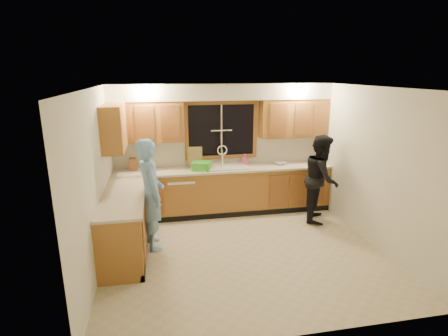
% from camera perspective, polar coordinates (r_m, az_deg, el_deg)
% --- Properties ---
extents(floor, '(4.20, 4.20, 0.00)m').
position_cam_1_polar(floor, '(5.65, 3.12, -13.27)').
color(floor, beige).
rests_on(floor, ground).
extents(ceiling, '(4.20, 4.20, 0.00)m').
position_cam_1_polar(ceiling, '(4.96, 3.55, 12.97)').
color(ceiling, white).
extents(wall_back, '(4.20, 0.00, 4.20)m').
position_cam_1_polar(wall_back, '(6.97, -0.44, 3.34)').
color(wall_back, silver).
rests_on(wall_back, ground).
extents(wall_left, '(0.00, 3.80, 3.80)m').
position_cam_1_polar(wall_left, '(5.10, -20.25, -2.20)').
color(wall_left, silver).
rests_on(wall_left, ground).
extents(wall_right, '(0.00, 3.80, 3.80)m').
position_cam_1_polar(wall_right, '(6.02, 23.12, 0.12)').
color(wall_right, silver).
rests_on(wall_right, ground).
extents(base_cabinets_back, '(4.20, 0.60, 0.88)m').
position_cam_1_polar(base_cabinets_back, '(6.90, 0.02, -3.77)').
color(base_cabinets_back, '#AB7031').
rests_on(base_cabinets_back, ground).
extents(base_cabinets_left, '(0.60, 1.90, 0.88)m').
position_cam_1_polar(base_cabinets_left, '(5.66, -15.91, -8.83)').
color(base_cabinets_left, '#AB7031').
rests_on(base_cabinets_left, ground).
extents(countertop_back, '(4.20, 0.63, 0.04)m').
position_cam_1_polar(countertop_back, '(6.75, 0.04, -0.12)').
color(countertop_back, beige).
rests_on(countertop_back, base_cabinets_back).
extents(countertop_left, '(0.63, 1.90, 0.04)m').
position_cam_1_polar(countertop_left, '(5.49, -16.10, -4.44)').
color(countertop_left, beige).
rests_on(countertop_left, base_cabinets_left).
extents(upper_cabinets_left, '(1.35, 0.33, 0.75)m').
position_cam_1_polar(upper_cabinets_left, '(6.60, -12.55, 7.36)').
color(upper_cabinets_left, '#AB7031').
rests_on(upper_cabinets_left, wall_back).
extents(upper_cabinets_right, '(1.35, 0.33, 0.75)m').
position_cam_1_polar(upper_cabinets_right, '(7.11, 11.28, 7.99)').
color(upper_cabinets_right, '#AB7031').
rests_on(upper_cabinets_right, wall_back).
extents(upper_cabinets_return, '(0.33, 0.90, 0.75)m').
position_cam_1_polar(upper_cabinets_return, '(6.03, -17.56, 6.28)').
color(upper_cabinets_return, '#AB7031').
rests_on(upper_cabinets_return, wall_left).
extents(soffit, '(4.20, 0.35, 0.30)m').
position_cam_1_polar(soffit, '(6.65, -0.19, 12.33)').
color(soffit, white).
rests_on(soffit, wall_back).
extents(window_frame, '(1.44, 0.03, 1.14)m').
position_cam_1_polar(window_frame, '(6.89, -0.43, 6.17)').
color(window_frame, black).
rests_on(window_frame, wall_back).
extents(sink, '(0.86, 0.52, 0.57)m').
position_cam_1_polar(sink, '(6.78, 0.01, -0.36)').
color(sink, white).
rests_on(sink, countertop_back).
extents(dishwasher, '(0.60, 0.56, 0.82)m').
position_cam_1_polar(dishwasher, '(6.81, -7.04, -4.44)').
color(dishwasher, white).
rests_on(dishwasher, floor).
extents(stove, '(0.58, 0.75, 0.90)m').
position_cam_1_polar(stove, '(5.15, -16.44, -11.31)').
color(stove, white).
rests_on(stove, floor).
extents(man, '(0.55, 0.72, 1.76)m').
position_cam_1_polar(man, '(5.54, -11.87, -4.23)').
color(man, '#7BB0EA').
rests_on(man, floor).
extents(woman, '(0.90, 0.98, 1.62)m').
position_cam_1_polar(woman, '(6.70, 15.60, -1.63)').
color(woman, black).
rests_on(woman, floor).
extents(knife_block, '(0.13, 0.11, 0.23)m').
position_cam_1_polar(knife_block, '(6.76, -14.67, 0.59)').
color(knife_block, '#975A29').
rests_on(knife_block, countertop_back).
extents(cutting_board, '(0.29, 0.12, 0.38)m').
position_cam_1_polar(cutting_board, '(6.85, -4.76, 1.88)').
color(cutting_board, tan).
rests_on(cutting_board, countertop_back).
extents(dish_crate, '(0.42, 0.40, 0.16)m').
position_cam_1_polar(dish_crate, '(6.60, -3.68, 0.36)').
color(dish_crate, green).
rests_on(dish_crate, countertop_back).
extents(soap_bottle, '(0.12, 0.12, 0.21)m').
position_cam_1_polar(soap_bottle, '(7.02, 3.39, 1.51)').
color(soap_bottle, pink).
rests_on(soap_bottle, countertop_back).
extents(bowl, '(0.23, 0.23, 0.05)m').
position_cam_1_polar(bowl, '(7.05, 9.20, 0.75)').
color(bowl, silver).
rests_on(bowl, countertop_back).
extents(can_left, '(0.08, 0.08, 0.12)m').
position_cam_1_polar(can_left, '(6.55, -2.85, 0.11)').
color(can_left, beige).
rests_on(can_left, countertop_back).
extents(can_right, '(0.09, 0.09, 0.13)m').
position_cam_1_polar(can_right, '(6.61, -2.48, 0.30)').
color(can_right, beige).
rests_on(can_right, countertop_back).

